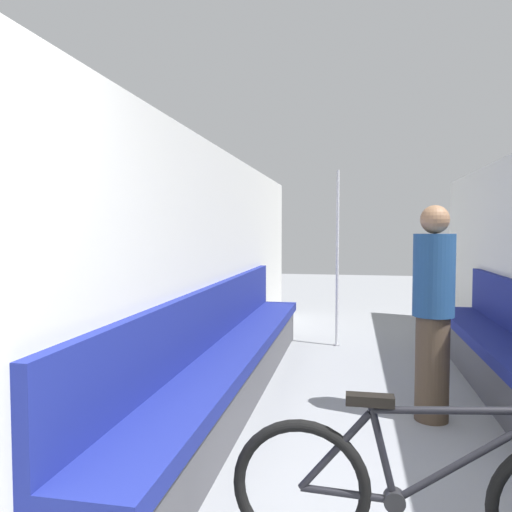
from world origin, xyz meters
name	(u,v)px	position (x,y,z in m)	size (l,w,h in m)	color
wall_left	(195,273)	(-1.39, 2.95, 1.08)	(0.10, 9.11, 2.16)	silver
bench_seat_row_left	(232,363)	(-1.14, 3.13, 0.31)	(0.47, 4.87, 0.95)	#4C4C51
bicycle	(426,494)	(0.15, 1.27, 0.32)	(1.65, 0.46, 0.78)	black
grab_pole_near	(337,261)	(-0.34, 5.28, 1.04)	(0.08, 0.08, 2.14)	gray
passenger_standing	(433,310)	(0.43, 3.00, 0.83)	(0.30, 0.30, 1.60)	#473828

